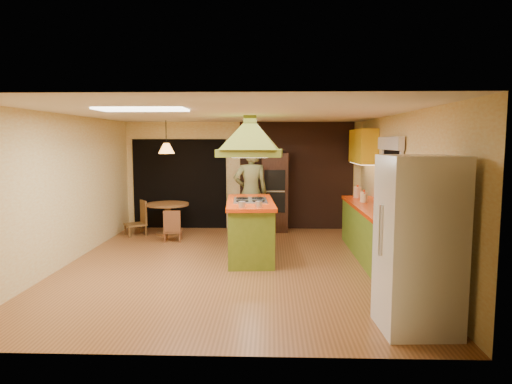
{
  "coord_description": "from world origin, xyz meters",
  "views": [
    {
      "loc": [
        0.66,
        -7.42,
        2.06
      ],
      "look_at": [
        0.39,
        0.69,
        1.15
      ],
      "focal_mm": 32.0,
      "sensor_mm": 36.0,
      "label": 1
    }
  ],
  "objects_px": {
    "man": "(251,193)",
    "refrigerator": "(419,244)",
    "kitchen_island": "(250,228)",
    "wall_oven": "(275,192)",
    "canister_large": "(357,192)",
    "dining_table": "(168,213)"
  },
  "relations": [
    {
      "from": "refrigerator",
      "to": "canister_large",
      "type": "height_order",
      "value": "refrigerator"
    },
    {
      "from": "kitchen_island",
      "to": "man",
      "type": "bearing_deg",
      "value": 88.19
    },
    {
      "from": "man",
      "to": "wall_oven",
      "type": "bearing_deg",
      "value": -129.3
    },
    {
      "from": "man",
      "to": "canister_large",
      "type": "xyz_separation_m",
      "value": [
        2.16,
        -0.18,
        0.04
      ]
    },
    {
      "from": "man",
      "to": "wall_oven",
      "type": "relative_size",
      "value": 1.1
    },
    {
      "from": "wall_oven",
      "to": "dining_table",
      "type": "xyz_separation_m",
      "value": [
        -2.35,
        -0.52,
        -0.41
      ]
    },
    {
      "from": "kitchen_island",
      "to": "refrigerator",
      "type": "height_order",
      "value": "refrigerator"
    },
    {
      "from": "dining_table",
      "to": "refrigerator",
      "type": "bearing_deg",
      "value": -52.24
    },
    {
      "from": "kitchen_island",
      "to": "man",
      "type": "xyz_separation_m",
      "value": [
        -0.05,
        1.36,
        0.48
      ]
    },
    {
      "from": "refrigerator",
      "to": "dining_table",
      "type": "xyz_separation_m",
      "value": [
        -3.86,
        4.98,
        -0.47
      ]
    },
    {
      "from": "canister_large",
      "to": "wall_oven",
      "type": "bearing_deg",
      "value": 144.62
    },
    {
      "from": "man",
      "to": "refrigerator",
      "type": "bearing_deg",
      "value": 101.48
    },
    {
      "from": "man",
      "to": "refrigerator",
      "type": "relative_size",
      "value": 1.03
    },
    {
      "from": "wall_oven",
      "to": "canister_large",
      "type": "xyz_separation_m",
      "value": [
        1.66,
        -1.18,
        0.13
      ]
    },
    {
      "from": "wall_oven",
      "to": "dining_table",
      "type": "height_order",
      "value": "wall_oven"
    },
    {
      "from": "canister_large",
      "to": "man",
      "type": "bearing_deg",
      "value": 175.19
    },
    {
      "from": "kitchen_island",
      "to": "wall_oven",
      "type": "distance_m",
      "value": 2.43
    },
    {
      "from": "refrigerator",
      "to": "man",
      "type": "bearing_deg",
      "value": 110.89
    },
    {
      "from": "kitchen_island",
      "to": "wall_oven",
      "type": "height_order",
      "value": "wall_oven"
    },
    {
      "from": "man",
      "to": "dining_table",
      "type": "relative_size",
      "value": 2.13
    },
    {
      "from": "canister_large",
      "to": "kitchen_island",
      "type": "bearing_deg",
      "value": -150.81
    },
    {
      "from": "man",
      "to": "canister_large",
      "type": "relative_size",
      "value": 8.99
    }
  ]
}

